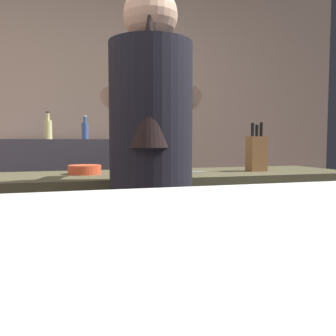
{
  "coord_description": "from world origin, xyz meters",
  "views": [
    {
      "loc": [
        -0.22,
        -1.18,
        1.08
      ],
      "look_at": [
        -0.09,
        -0.75,
        1.05
      ],
      "focal_mm": 39.32,
      "sensor_mm": 36.0,
      "label": 1
    }
  ],
  "objects_px": {
    "bottle_olive_oil": "(48,129)",
    "bottle_vinegar": "(85,130)",
    "mixing_bowl": "(85,170)",
    "chefs_knife": "(183,172)",
    "bartender": "(151,166)",
    "knife_block": "(256,153)"
  },
  "relations": [
    {
      "from": "mixing_bowl",
      "to": "chefs_knife",
      "type": "height_order",
      "value": "mixing_bowl"
    },
    {
      "from": "mixing_bowl",
      "to": "bottle_olive_oil",
      "type": "distance_m",
      "value": 1.12
    },
    {
      "from": "bottle_vinegar",
      "to": "chefs_knife",
      "type": "bearing_deg",
      "value": -70.14
    },
    {
      "from": "knife_block",
      "to": "bottle_vinegar",
      "type": "distance_m",
      "value": 1.48
    },
    {
      "from": "chefs_knife",
      "to": "bottle_vinegar",
      "type": "relative_size",
      "value": 1.25
    },
    {
      "from": "mixing_bowl",
      "to": "bottle_olive_oil",
      "type": "height_order",
      "value": "bottle_olive_oil"
    },
    {
      "from": "bottle_olive_oil",
      "to": "bottle_vinegar",
      "type": "relative_size",
      "value": 1.12
    },
    {
      "from": "bottle_olive_oil",
      "to": "bottle_vinegar",
      "type": "xyz_separation_m",
      "value": [
        0.28,
        0.02,
        -0.01
      ]
    },
    {
      "from": "chefs_knife",
      "to": "bottle_olive_oil",
      "type": "bearing_deg",
      "value": 126.63
    },
    {
      "from": "mixing_bowl",
      "to": "bartender",
      "type": "bearing_deg",
      "value": -65.02
    },
    {
      "from": "chefs_knife",
      "to": "bottle_olive_oil",
      "type": "height_order",
      "value": "bottle_olive_oil"
    },
    {
      "from": "bartender",
      "to": "bottle_olive_oil",
      "type": "relative_size",
      "value": 7.92
    },
    {
      "from": "bottle_olive_oil",
      "to": "bottle_vinegar",
      "type": "distance_m",
      "value": 0.29
    },
    {
      "from": "knife_block",
      "to": "bottle_olive_oil",
      "type": "distance_m",
      "value": 1.65
    },
    {
      "from": "mixing_bowl",
      "to": "chefs_knife",
      "type": "distance_m",
      "value": 0.52
    },
    {
      "from": "bottle_vinegar",
      "to": "bartender",
      "type": "bearing_deg",
      "value": -84.77
    },
    {
      "from": "chefs_knife",
      "to": "bottle_vinegar",
      "type": "distance_m",
      "value": 1.29
    },
    {
      "from": "bartender",
      "to": "mixing_bowl",
      "type": "relative_size",
      "value": 9.89
    },
    {
      "from": "bartender",
      "to": "knife_block",
      "type": "bearing_deg",
      "value": -43.61
    },
    {
      "from": "knife_block",
      "to": "mixing_bowl",
      "type": "distance_m",
      "value": 0.97
    },
    {
      "from": "mixing_bowl",
      "to": "bottle_vinegar",
      "type": "xyz_separation_m",
      "value": [
        0.09,
        1.09,
        0.24
      ]
    },
    {
      "from": "knife_block",
      "to": "chefs_knife",
      "type": "xyz_separation_m",
      "value": [
        -0.45,
        -0.01,
        -0.1
      ]
    }
  ]
}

